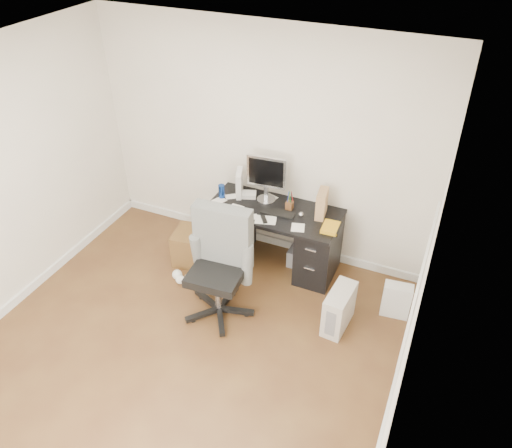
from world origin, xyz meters
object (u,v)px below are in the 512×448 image
(lcd_monitor, at_px, (267,179))
(wicker_basket, at_px, (193,247))
(pc_tower, at_px, (339,309))
(keyboard, at_px, (278,213))
(desk, at_px, (273,235))
(office_chair, at_px, (217,268))

(lcd_monitor, relative_size, wicker_basket, 1.39)
(pc_tower, bearing_deg, lcd_monitor, 149.34)
(keyboard, relative_size, wicker_basket, 0.91)
(desk, distance_m, keyboard, 0.37)
(lcd_monitor, relative_size, keyboard, 1.52)
(office_chair, xyz_separation_m, pc_tower, (1.21, 0.32, -0.38))
(desk, height_order, lcd_monitor, lcd_monitor)
(lcd_monitor, height_order, wicker_basket, lcd_monitor)
(desk, height_order, wicker_basket, desk)
(lcd_monitor, relative_size, pc_tower, 1.24)
(pc_tower, xyz_separation_m, wicker_basket, (-1.88, 0.33, -0.03))
(lcd_monitor, bearing_deg, wicker_basket, -150.27)
(keyboard, relative_size, office_chair, 0.31)
(desk, relative_size, wicker_basket, 3.65)
(office_chair, bearing_deg, lcd_monitor, 83.27)
(desk, relative_size, office_chair, 1.24)
(desk, height_order, pc_tower, desk)
(keyboard, height_order, wicker_basket, keyboard)
(lcd_monitor, bearing_deg, office_chair, -97.47)
(pc_tower, bearing_deg, desk, 150.77)
(lcd_monitor, xyz_separation_m, wicker_basket, (-0.73, -0.50, -0.83))
(office_chair, distance_m, wicker_basket, 1.02)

